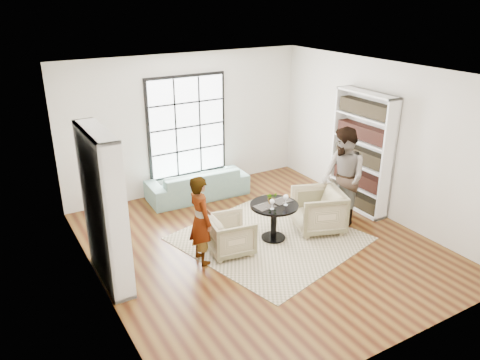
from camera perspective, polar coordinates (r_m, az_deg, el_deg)
ground at (r=8.36m, az=2.49°, el=-7.86°), size 6.00×6.00×0.00m
room_shell at (r=8.24m, az=0.60°, el=1.37°), size 6.00×6.01×6.00m
rug at (r=8.55m, az=3.64°, el=-7.12°), size 3.40×3.40×0.01m
pedestal_table at (r=8.33m, az=4.16°, el=-4.14°), size 0.86×0.86×0.69m
sofa at (r=10.14m, az=-5.21°, el=-0.39°), size 2.19×0.94×0.63m
armchair_left at (r=7.97m, az=-1.15°, el=-6.71°), size 0.83×0.81×0.66m
armchair_right at (r=8.79m, az=9.51°, el=-3.68°), size 1.10×1.09×0.79m
person_left at (r=7.55m, az=-4.82°, el=-4.89°), size 0.36×0.55×1.51m
person_right at (r=8.92m, az=12.46°, el=0.31°), size 0.90×1.05×1.89m
placemat_left at (r=8.15m, az=3.05°, el=-3.24°), size 0.37×0.30×0.01m
placemat_right at (r=8.39m, az=5.10°, el=-2.53°), size 0.37×0.30×0.01m
cutlery_left at (r=8.15m, az=3.05°, el=-3.19°), size 0.16×0.23×0.01m
cutlery_right at (r=8.39m, az=5.10°, el=-2.49°), size 0.16×0.23×0.01m
wine_glass_left at (r=8.02m, az=3.94°, el=-2.67°), size 0.09×0.09×0.19m
wine_glass_right at (r=8.18m, az=5.62°, el=-2.13°), size 0.09×0.09×0.20m
flower_centerpiece at (r=8.25m, az=3.86°, el=-2.17°), size 0.20×0.17×0.21m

